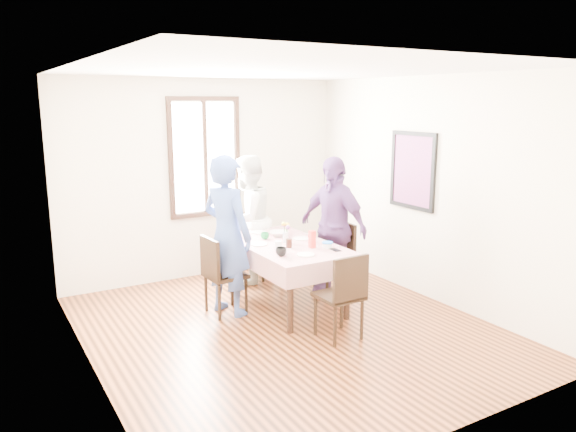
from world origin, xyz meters
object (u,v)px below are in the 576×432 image
object	(u,v)px
dining_table	(286,275)
chair_right	(333,259)
chair_left	(225,275)
person_far	(246,219)
chair_far	(246,248)
chair_near	(339,295)
person_left	(226,236)
person_right	(332,227)

from	to	relation	value
dining_table	chair_right	world-z (taller)	chair_right
chair_left	chair_right	bearing A→B (deg)	82.78
chair_left	chair_right	world-z (taller)	same
chair_left	person_far	bearing A→B (deg)	138.42
chair_far	chair_left	bearing A→B (deg)	49.19
chair_far	chair_near	size ratio (longest dim) A/B	1.00
chair_far	person_far	size ratio (longest dim) A/B	0.53
chair_far	chair_near	xyz separation A→B (m)	(0.00, -2.14, 0.00)
chair_near	person_left	xyz separation A→B (m)	(-0.69, 1.22, 0.46)
chair_left	person_right	distance (m)	1.47
chair_left	person_left	world-z (taller)	person_left
person_far	person_right	distance (m)	1.22
person_left	chair_near	bearing A→B (deg)	-172.59
chair_right	person_left	distance (m)	1.48
chair_near	person_far	bearing A→B (deg)	88.54
chair_far	dining_table	bearing A→B (deg)	86.85
chair_right	person_far	world-z (taller)	person_far
chair_left	chair_near	size ratio (longest dim) A/B	1.00
chair_far	person_left	distance (m)	1.24
chair_near	person_right	bearing A→B (deg)	56.72
person_far	person_right	bearing A→B (deg)	100.53
chair_left	chair_far	xyz separation A→B (m)	(0.71, 0.92, 0.00)
chair_left	chair_right	distance (m)	1.43
chair_near	chair_right	bearing A→B (deg)	56.02
dining_table	chair_left	xyz separation A→B (m)	(-0.71, 0.15, 0.08)
person_right	chair_near	bearing A→B (deg)	-44.81
chair_left	chair_near	bearing A→B (deg)	27.07
chair_near	person_left	world-z (taller)	person_left
chair_right	chair_far	size ratio (longest dim) A/B	1.00
chair_left	person_right	size ratio (longest dim) A/B	0.52
chair_right	person_far	xyz separation A→B (m)	(-0.71, 1.00, 0.40)
dining_table	person_left	distance (m)	0.89
chair_near	person_right	distance (m)	1.38
dining_table	chair_far	distance (m)	1.07
dining_table	chair_left	bearing A→B (deg)	168.44
chair_far	chair_near	distance (m)	2.14
chair_near	person_far	size ratio (longest dim) A/B	0.53
chair_far	person_left	world-z (taller)	person_left
person_far	dining_table	bearing A→B (deg)	65.82
chair_right	person_left	world-z (taller)	person_left
dining_table	person_left	bearing A→B (deg)	168.13
chair_right	person_far	bearing A→B (deg)	41.53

